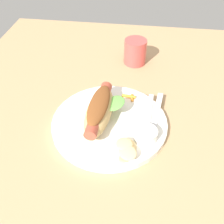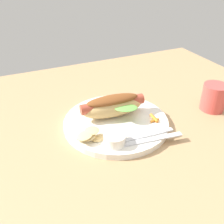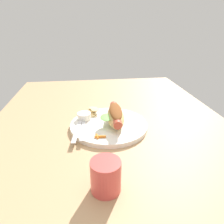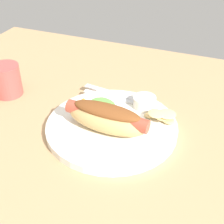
{
  "view_description": "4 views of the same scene",
  "coord_description": "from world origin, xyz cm",
  "px_view_note": "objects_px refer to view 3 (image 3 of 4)",
  "views": [
    {
      "loc": [
        40.69,
        7.57,
        45.76
      ],
      "look_at": [
        -4.02,
        1.5,
        3.87
      ],
      "focal_mm": 42.12,
      "sensor_mm": 36.0,
      "label": 1
    },
    {
      "loc": [
        20.49,
        51.39,
        39.07
      ],
      "look_at": [
        -1.36,
        2.76,
        5.6
      ],
      "focal_mm": 40.86,
      "sensor_mm": 36.0,
      "label": 2
    },
    {
      "loc": [
        -67.06,
        7.98,
        35.56
      ],
      "look_at": [
        -4.15,
        -0.06,
        6.35
      ],
      "focal_mm": 32.39,
      "sensor_mm": 36.0,
      "label": 3
    },
    {
      "loc": [
        16.73,
        -48.79,
        41.87
      ],
      "look_at": [
        -3.55,
        1.76,
        3.98
      ],
      "focal_mm": 51.41,
      "sensor_mm": 36.0,
      "label": 4
    }
  ],
  "objects_px": {
    "hot_dog": "(115,115)",
    "chips_pile": "(94,110)",
    "plate": "(109,125)",
    "carrot_garnish": "(99,136)",
    "fork": "(83,128)",
    "drinking_cup": "(106,176)",
    "knife": "(77,130)",
    "sauce_ramekin": "(84,116)"
  },
  "relations": [
    {
      "from": "hot_dog",
      "to": "carrot_garnish",
      "type": "xyz_separation_m",
      "value": [
        -0.09,
        0.06,
        -0.03
      ]
    },
    {
      "from": "sauce_ramekin",
      "to": "carrot_garnish",
      "type": "height_order",
      "value": "sauce_ramekin"
    },
    {
      "from": "sauce_ramekin",
      "to": "knife",
      "type": "height_order",
      "value": "sauce_ramekin"
    },
    {
      "from": "hot_dog",
      "to": "sauce_ramekin",
      "type": "bearing_deg",
      "value": 70.62
    },
    {
      "from": "knife",
      "to": "chips_pile",
      "type": "bearing_deg",
      "value": -16.96
    },
    {
      "from": "hot_dog",
      "to": "chips_pile",
      "type": "relative_size",
      "value": 2.2
    },
    {
      "from": "plate",
      "to": "fork",
      "type": "distance_m",
      "value": 0.1
    },
    {
      "from": "hot_dog",
      "to": "carrot_garnish",
      "type": "bearing_deg",
      "value": 147.71
    },
    {
      "from": "plate",
      "to": "carrot_garnish",
      "type": "bearing_deg",
      "value": 156.08
    },
    {
      "from": "chips_pile",
      "to": "hot_dog",
      "type": "bearing_deg",
      "value": -141.99
    },
    {
      "from": "hot_dog",
      "to": "carrot_garnish",
      "type": "relative_size",
      "value": 4.82
    },
    {
      "from": "sauce_ramekin",
      "to": "drinking_cup",
      "type": "distance_m",
      "value": 0.34
    },
    {
      "from": "hot_dog",
      "to": "sauce_ramekin",
      "type": "relative_size",
      "value": 3.43
    },
    {
      "from": "sauce_ramekin",
      "to": "drinking_cup",
      "type": "height_order",
      "value": "drinking_cup"
    },
    {
      "from": "hot_dog",
      "to": "chips_pile",
      "type": "bearing_deg",
      "value": 41.2
    },
    {
      "from": "carrot_garnish",
      "to": "drinking_cup",
      "type": "height_order",
      "value": "drinking_cup"
    },
    {
      "from": "chips_pile",
      "to": "drinking_cup",
      "type": "xyz_separation_m",
      "value": [
        -0.38,
        -0.01,
        0.01
      ]
    },
    {
      "from": "sauce_ramekin",
      "to": "drinking_cup",
      "type": "xyz_separation_m",
      "value": [
        -0.34,
        -0.05,
        0.01
      ]
    },
    {
      "from": "carrot_garnish",
      "to": "drinking_cup",
      "type": "distance_m",
      "value": 0.2
    },
    {
      "from": "fork",
      "to": "carrot_garnish",
      "type": "relative_size",
      "value": 4.59
    },
    {
      "from": "fork",
      "to": "carrot_garnish",
      "type": "xyz_separation_m",
      "value": [
        -0.06,
        -0.05,
        0.0
      ]
    },
    {
      "from": "sauce_ramekin",
      "to": "drinking_cup",
      "type": "relative_size",
      "value": 0.66
    },
    {
      "from": "carrot_garnish",
      "to": "knife",
      "type": "bearing_deg",
      "value": 53.84
    },
    {
      "from": "knife",
      "to": "plate",
      "type": "bearing_deg",
      "value": -62.32
    },
    {
      "from": "plate",
      "to": "fork",
      "type": "relative_size",
      "value": 1.65
    },
    {
      "from": "hot_dog",
      "to": "fork",
      "type": "height_order",
      "value": "hot_dog"
    },
    {
      "from": "chips_pile",
      "to": "carrot_garnish",
      "type": "xyz_separation_m",
      "value": [
        -0.18,
        -0.01,
        -0.01
      ]
    },
    {
      "from": "plate",
      "to": "drinking_cup",
      "type": "distance_m",
      "value": 0.3
    },
    {
      "from": "fork",
      "to": "hot_dog",
      "type": "bearing_deg",
      "value": -73.49
    },
    {
      "from": "carrot_garnish",
      "to": "chips_pile",
      "type": "bearing_deg",
      "value": 2.94
    },
    {
      "from": "carrot_garnish",
      "to": "sauce_ramekin",
      "type": "bearing_deg",
      "value": 18.75
    },
    {
      "from": "knife",
      "to": "hot_dog",
      "type": "bearing_deg",
      "value": -66.34
    },
    {
      "from": "plate",
      "to": "chips_pile",
      "type": "xyz_separation_m",
      "value": [
        0.09,
        0.05,
        0.02
      ]
    },
    {
      "from": "hot_dog",
      "to": "drinking_cup",
      "type": "xyz_separation_m",
      "value": [
        -0.29,
        0.06,
        -0.01
      ]
    },
    {
      "from": "plate",
      "to": "hot_dog",
      "type": "xyz_separation_m",
      "value": [
        -0.0,
        -0.02,
        0.04
      ]
    },
    {
      "from": "hot_dog",
      "to": "plate",
      "type": "bearing_deg",
      "value": 88.83
    },
    {
      "from": "hot_dog",
      "to": "drinking_cup",
      "type": "bearing_deg",
      "value": 170.87
    },
    {
      "from": "knife",
      "to": "drinking_cup",
      "type": "xyz_separation_m",
      "value": [
        -0.25,
        -0.07,
        0.02
      ]
    },
    {
      "from": "hot_dog",
      "to": "chips_pile",
      "type": "xyz_separation_m",
      "value": [
        0.09,
        0.07,
        -0.02
      ]
    },
    {
      "from": "hot_dog",
      "to": "sauce_ramekin",
      "type": "height_order",
      "value": "hot_dog"
    },
    {
      "from": "plate",
      "to": "knife",
      "type": "xyz_separation_m",
      "value": [
        -0.04,
        0.11,
        0.01
      ]
    },
    {
      "from": "sauce_ramekin",
      "to": "chips_pile",
      "type": "height_order",
      "value": "sauce_ramekin"
    }
  ]
}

